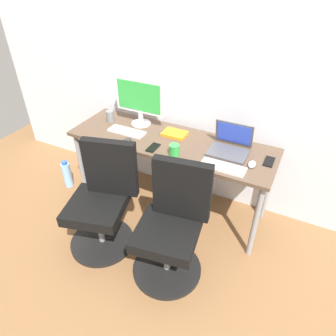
{
  "coord_description": "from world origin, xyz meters",
  "views": [
    {
      "loc": [
        1.0,
        -2.05,
        2.06
      ],
      "look_at": [
        0.0,
        -0.05,
        0.48
      ],
      "focal_mm": 32.55,
      "sensor_mm": 36.0,
      "label": 1
    }
  ],
  "objects_px": {
    "water_bottle_on_floor": "(67,174)",
    "office_chair_left": "(103,202)",
    "desktop_monitor": "(140,99)",
    "office_chair_right": "(172,228)",
    "coffee_mug": "(174,150)",
    "open_laptop": "(230,145)"
  },
  "relations": [
    {
      "from": "water_bottle_on_floor",
      "to": "open_laptop",
      "type": "bearing_deg",
      "value": 9.43
    },
    {
      "from": "open_laptop",
      "to": "coffee_mug",
      "type": "xyz_separation_m",
      "value": [
        -0.38,
        -0.26,
        -0.01
      ]
    },
    {
      "from": "office_chair_left",
      "to": "open_laptop",
      "type": "distance_m",
      "value": 1.13
    },
    {
      "from": "desktop_monitor",
      "to": "coffee_mug",
      "type": "relative_size",
      "value": 5.22
    },
    {
      "from": "office_chair_right",
      "to": "desktop_monitor",
      "type": "xyz_separation_m",
      "value": [
        -0.71,
        0.79,
        0.57
      ]
    },
    {
      "from": "open_laptop",
      "to": "coffee_mug",
      "type": "bearing_deg",
      "value": -145.52
    },
    {
      "from": "office_chair_left",
      "to": "water_bottle_on_floor",
      "type": "xyz_separation_m",
      "value": [
        -0.82,
        0.43,
        -0.28
      ]
    },
    {
      "from": "desktop_monitor",
      "to": "office_chair_right",
      "type": "bearing_deg",
      "value": -47.97
    },
    {
      "from": "coffee_mug",
      "to": "water_bottle_on_floor",
      "type": "bearing_deg",
      "value": -179.52
    },
    {
      "from": "office_chair_left",
      "to": "open_laptop",
      "type": "relative_size",
      "value": 3.03
    },
    {
      "from": "water_bottle_on_floor",
      "to": "coffee_mug",
      "type": "bearing_deg",
      "value": 0.48
    },
    {
      "from": "open_laptop",
      "to": "water_bottle_on_floor",
      "type": "bearing_deg",
      "value": -170.57
    },
    {
      "from": "office_chair_right",
      "to": "office_chair_left",
      "type": "bearing_deg",
      "value": -179.86
    },
    {
      "from": "desktop_monitor",
      "to": "coffee_mug",
      "type": "bearing_deg",
      "value": -34.04
    },
    {
      "from": "office_chair_left",
      "to": "office_chair_right",
      "type": "xyz_separation_m",
      "value": [
        0.62,
        0.0,
        0.0
      ]
    },
    {
      "from": "water_bottle_on_floor",
      "to": "office_chair_left",
      "type": "bearing_deg",
      "value": -27.67
    },
    {
      "from": "water_bottle_on_floor",
      "to": "open_laptop",
      "type": "distance_m",
      "value": 1.77
    },
    {
      "from": "office_chair_left",
      "to": "desktop_monitor",
      "type": "relative_size",
      "value": 1.96
    },
    {
      "from": "desktop_monitor",
      "to": "open_laptop",
      "type": "relative_size",
      "value": 1.55
    },
    {
      "from": "office_chair_left",
      "to": "desktop_monitor",
      "type": "height_order",
      "value": "desktop_monitor"
    },
    {
      "from": "office_chair_right",
      "to": "desktop_monitor",
      "type": "bearing_deg",
      "value": 132.03
    },
    {
      "from": "coffee_mug",
      "to": "desktop_monitor",
      "type": "bearing_deg",
      "value": 145.96
    }
  ]
}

